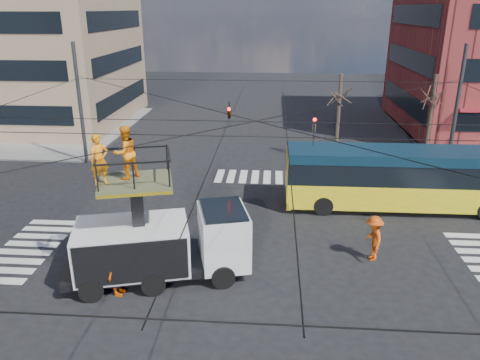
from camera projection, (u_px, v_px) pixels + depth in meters
name	position (u px, v px, depth m)	size (l,w,h in m)	color
ground	(254.00, 256.00, 19.99)	(120.00, 120.00, 0.00)	black
sidewalk_nw	(26.00, 128.00, 41.04)	(18.00, 18.00, 0.12)	slate
crosswalks	(254.00, 256.00, 19.99)	(22.40, 22.40, 0.02)	silver
overhead_network	(254.00, 158.00, 18.89)	(24.24, 24.24, 8.00)	#2D2D30
tree_a	(340.00, 95.00, 30.68)	(2.00, 2.00, 6.00)	#382B21
tree_b	(433.00, 96.00, 30.27)	(2.00, 2.00, 6.00)	#382B21
utility_truck	(161.00, 231.00, 17.79)	(7.35, 4.05, 6.10)	black
city_bus	(407.00, 177.00, 24.22)	(12.48, 2.68, 3.20)	gold
traffic_cone	(91.00, 254.00, 19.50)	(0.36, 0.36, 0.67)	#F1500A
worker_ground	(116.00, 272.00, 17.03)	(1.09, 0.45, 1.86)	orange
flagger	(374.00, 238.00, 19.44)	(1.27, 0.73, 1.97)	#D1460D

